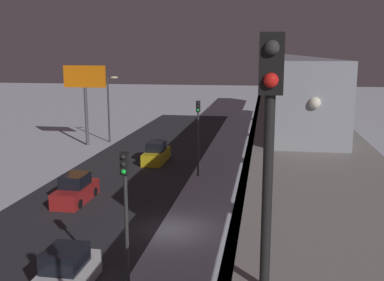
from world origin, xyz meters
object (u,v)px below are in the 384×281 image
traffic_light_near (126,205)px  traffic_light_mid (198,127)px  subway_train (283,69)px  sedan_red (76,191)px  sedan_yellow (156,154)px  sedan_white (66,274)px  rail_signal (270,120)px  commercial_billboard (85,84)px

traffic_light_near → traffic_light_mid: (0.00, -19.82, 0.00)m
subway_train → traffic_light_mid: 19.39m
sedan_red → traffic_light_mid: traffic_light_mid is taller
sedan_yellow → traffic_light_near: traffic_light_near is taller
sedan_yellow → traffic_light_mid: 7.32m
sedan_white → traffic_light_near: traffic_light_near is taller
sedan_red → traffic_light_mid: 11.42m
rail_signal → traffic_light_near: (5.57, -10.16, -5.13)m
commercial_billboard → subway_train: bearing=-163.4°
sedan_white → commercial_billboard: size_ratio=0.45×
sedan_yellow → traffic_light_near: size_ratio=0.74×
sedan_white → sedan_red: bearing=111.6°
sedan_red → commercial_billboard: (6.80, -18.93, 6.04)m
sedan_yellow → commercial_billboard: commercial_billboard is taller
commercial_billboard → sedan_yellow: bearing=145.6°
rail_signal → traffic_light_mid: (5.57, -29.99, -5.13)m
subway_train → rail_signal: bearing=87.9°
subway_train → sedan_yellow: (12.00, 13.02, -7.58)m
sedan_yellow → sedan_white: bearing=-85.7°
rail_signal → sedan_yellow: (10.27, -34.44, -8.52)m
sedan_white → sedan_yellow: 24.08m
traffic_light_near → subway_train: bearing=-101.1°
sedan_yellow → traffic_light_near: bearing=-79.0°
traffic_light_near → sedan_yellow: bearing=-79.0°
traffic_light_mid → subway_train: bearing=-112.7°
sedan_yellow → rail_signal: bearing=-73.4°
traffic_light_near → traffic_light_mid: 19.82m
sedan_yellow → traffic_light_mid: traffic_light_mid is taller
traffic_light_near → traffic_light_mid: same height
sedan_red → commercial_billboard: size_ratio=0.51×
subway_train → traffic_light_near: (7.30, 37.30, -4.18)m
traffic_light_mid → commercial_billboard: commercial_billboard is taller
subway_train → commercial_billboard: bearing=16.6°
sedan_white → traffic_light_near: (-2.90, 0.27, 3.40)m
traffic_light_near → sedan_white: bearing=-5.3°
sedan_white → traffic_light_mid: 20.05m
traffic_light_mid → sedan_white: bearing=81.6°
traffic_light_mid → rail_signal: bearing=100.5°
traffic_light_near → sedan_red: bearing=-57.8°
sedan_yellow → subway_train: bearing=47.3°
rail_signal → commercial_billboard: 45.63m
subway_train → rail_signal: rail_signal is taller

